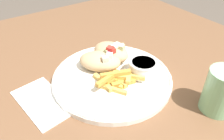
{
  "coord_description": "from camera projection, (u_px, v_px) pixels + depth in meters",
  "views": [
    {
      "loc": [
        0.38,
        -0.24,
        1.1
      ],
      "look_at": [
        0.01,
        0.02,
        0.76
      ],
      "focal_mm": 35.0,
      "sensor_mm": 36.0,
      "label": 1
    }
  ],
  "objects": [
    {
      "name": "water_glass",
      "position": [
        221.0,
        93.0,
        0.48
      ],
      "size": [
        0.07,
        0.07,
        0.1
      ],
      "color": "#8CCC93",
      "rests_on": "table"
    },
    {
      "name": "napkin",
      "position": [
        43.0,
        101.0,
        0.52
      ],
      "size": [
        0.18,
        0.11,
        0.0
      ],
      "rotation": [
        0.0,
        0.0,
        0.14
      ],
      "color": "white",
      "rests_on": "table"
    },
    {
      "name": "table",
      "position": [
        105.0,
        103.0,
        0.63
      ],
      "size": [
        1.16,
        1.16,
        0.73
      ],
      "color": "brown",
      "rests_on": "ground_plane"
    },
    {
      "name": "pita_sandwich_near",
      "position": [
        100.0,
        61.0,
        0.6
      ],
      "size": [
        0.14,
        0.14,
        0.06
      ],
      "rotation": [
        0.0,
        0.0,
        0.72
      ],
      "color": "tan",
      "rests_on": "plate"
    },
    {
      "name": "fries_pile",
      "position": [
        118.0,
        79.0,
        0.56
      ],
      "size": [
        0.11,
        0.13,
        0.03
      ],
      "color": "gold",
      "rests_on": "plate"
    },
    {
      "name": "pita_sandwich_far",
      "position": [
        111.0,
        52.0,
        0.63
      ],
      "size": [
        0.13,
        0.11,
        0.06
      ],
      "rotation": [
        0.0,
        0.0,
        0.25
      ],
      "color": "tan",
      "rests_on": "plate"
    },
    {
      "name": "plate",
      "position": [
        112.0,
        77.0,
        0.59
      ],
      "size": [
        0.32,
        0.32,
        0.02
      ],
      "color": "white",
      "rests_on": "table"
    },
    {
      "name": "sauce_ramekin",
      "position": [
        143.0,
        67.0,
        0.58
      ],
      "size": [
        0.08,
        0.08,
        0.04
      ],
      "color": "white",
      "rests_on": "plate"
    }
  ]
}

